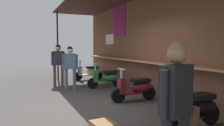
{
  "coord_description": "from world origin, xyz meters",
  "views": [
    {
      "loc": [
        5.39,
        -2.05,
        1.56
      ],
      "look_at": [
        -2.18,
        1.23,
        0.96
      ],
      "focal_mm": 34.9,
      "sensor_mm": 36.0,
      "label": 1
    }
  ],
  "objects_px": {
    "scooter_cream": "(90,72)",
    "scooter_maroon": "(137,88)",
    "scooter_green": "(107,78)",
    "shopper_passing": "(58,60)",
    "shopper_browsing": "(177,99)",
    "shopper_with_handbag": "(71,64)",
    "scooter_black": "(195,108)"
  },
  "relations": [
    {
      "from": "shopper_with_handbag",
      "to": "shopper_browsing",
      "type": "bearing_deg",
      "value": -165.4
    },
    {
      "from": "scooter_maroon",
      "to": "scooter_black",
      "type": "xyz_separation_m",
      "value": [
        2.27,
        0.0,
        0.0
      ]
    },
    {
      "from": "scooter_green",
      "to": "shopper_browsing",
      "type": "relative_size",
      "value": 0.87
    },
    {
      "from": "scooter_maroon",
      "to": "scooter_green",
      "type": "bearing_deg",
      "value": -88.26
    },
    {
      "from": "scooter_cream",
      "to": "scooter_green",
      "type": "relative_size",
      "value": 1.0
    },
    {
      "from": "shopper_passing",
      "to": "shopper_with_handbag",
      "type": "bearing_deg",
      "value": 2.34
    },
    {
      "from": "scooter_maroon",
      "to": "shopper_browsing",
      "type": "relative_size",
      "value": 0.86
    },
    {
      "from": "scooter_cream",
      "to": "scooter_maroon",
      "type": "bearing_deg",
      "value": 92.61
    },
    {
      "from": "scooter_black",
      "to": "scooter_green",
      "type": "bearing_deg",
      "value": -91.45
    },
    {
      "from": "shopper_passing",
      "to": "scooter_black",
      "type": "bearing_deg",
      "value": 9.8
    },
    {
      "from": "shopper_browsing",
      "to": "shopper_passing",
      "type": "height_order",
      "value": "shopper_passing"
    },
    {
      "from": "scooter_cream",
      "to": "scooter_black",
      "type": "relative_size",
      "value": 1.0
    },
    {
      "from": "scooter_cream",
      "to": "shopper_browsing",
      "type": "height_order",
      "value": "shopper_browsing"
    },
    {
      "from": "scooter_maroon",
      "to": "shopper_passing",
      "type": "distance_m",
      "value": 4.04
    },
    {
      "from": "scooter_cream",
      "to": "shopper_passing",
      "type": "bearing_deg",
      "value": 28.85
    },
    {
      "from": "scooter_green",
      "to": "shopper_browsing",
      "type": "bearing_deg",
      "value": 79.93
    },
    {
      "from": "scooter_black",
      "to": "scooter_cream",
      "type": "bearing_deg",
      "value": -91.45
    },
    {
      "from": "scooter_green",
      "to": "scooter_maroon",
      "type": "bearing_deg",
      "value": 94.55
    },
    {
      "from": "scooter_maroon",
      "to": "scooter_black",
      "type": "relative_size",
      "value": 1.0
    },
    {
      "from": "scooter_cream",
      "to": "scooter_maroon",
      "type": "height_order",
      "value": "same"
    },
    {
      "from": "scooter_green",
      "to": "shopper_with_handbag",
      "type": "relative_size",
      "value": 0.88
    },
    {
      "from": "scooter_maroon",
      "to": "shopper_with_handbag",
      "type": "height_order",
      "value": "shopper_with_handbag"
    },
    {
      "from": "scooter_maroon",
      "to": "scooter_black",
      "type": "bearing_deg",
      "value": 91.74
    },
    {
      "from": "scooter_green",
      "to": "scooter_maroon",
      "type": "distance_m",
      "value": 2.25
    },
    {
      "from": "scooter_green",
      "to": "scooter_maroon",
      "type": "height_order",
      "value": "same"
    },
    {
      "from": "scooter_cream",
      "to": "scooter_black",
      "type": "height_order",
      "value": "same"
    },
    {
      "from": "scooter_black",
      "to": "shopper_passing",
      "type": "xyz_separation_m",
      "value": [
        -5.93,
        -1.61,
        0.64
      ]
    },
    {
      "from": "shopper_with_handbag",
      "to": "shopper_passing",
      "type": "distance_m",
      "value": 1.43
    },
    {
      "from": "shopper_with_handbag",
      "to": "shopper_browsing",
      "type": "xyz_separation_m",
      "value": [
        5.74,
        -0.08,
        0.02
      ]
    },
    {
      "from": "shopper_with_handbag",
      "to": "shopper_browsing",
      "type": "relative_size",
      "value": 0.98
    },
    {
      "from": "scooter_green",
      "to": "scooter_cream",
      "type": "bearing_deg",
      "value": -85.45
    },
    {
      "from": "scooter_green",
      "to": "shopper_passing",
      "type": "bearing_deg",
      "value": -36.5
    }
  ]
}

